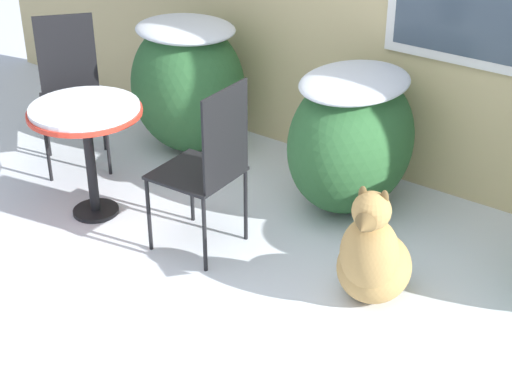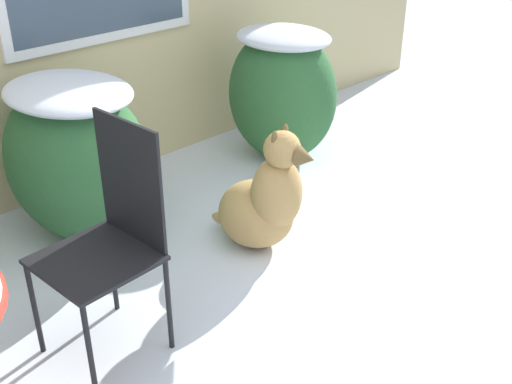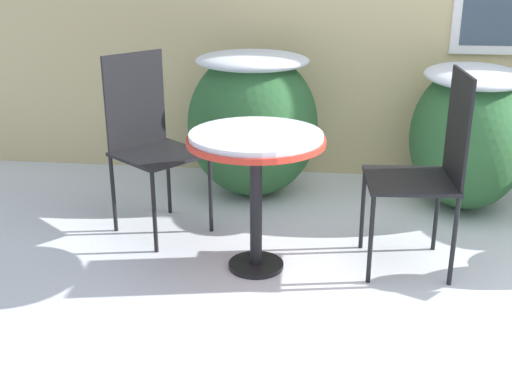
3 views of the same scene
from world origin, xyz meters
The scene contains 5 objects.
ground_plane centered at (0.00, 0.00, 0.00)m, with size 16.00×16.00×0.00m, color silver.
shrub_middle centered at (-0.01, 1.62, 0.50)m, with size 0.75×0.96×0.93m.
shrub_right centered at (1.58, 1.55, 0.51)m, with size 0.70×0.81×0.95m.
patio_chair_far_side centered at (-0.39, 0.67, 0.58)m, with size 0.47×0.47×1.06m.
dog centered at (0.64, 0.78, 0.28)m, with size 0.50×0.66×0.75m.
Camera 2 is at (-1.56, -1.41, 2.01)m, focal length 45.00 mm.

